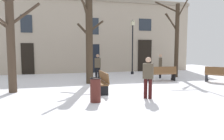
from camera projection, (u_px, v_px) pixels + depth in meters
name	position (u px, v px, depth m)	size (l,w,h in m)	color
ground_plane	(121.00, 90.00, 9.72)	(28.87, 28.87, 0.00)	white
building_facade	(92.00, 34.00, 17.30)	(18.04, 0.60, 6.27)	tan
tree_right_of_center	(89.00, 38.00, 11.51)	(1.64, 1.92, 4.87)	#382B1E
tree_near_facade	(176.00, 37.00, 14.25)	(1.51, 2.07, 5.39)	#382B1E
tree_foreground	(11.00, 37.00, 8.96)	(2.65, 1.79, 4.57)	#423326
streetlamp	(133.00, 41.00, 16.01)	(0.30, 0.30, 4.19)	black
litter_bin	(95.00, 90.00, 7.44)	(0.41, 0.41, 0.89)	#4C1E19
bench_near_lamp	(101.00, 82.00, 9.33)	(0.48, 1.83, 0.90)	brown
bench_near_center_tree	(162.00, 74.00, 12.57)	(1.73, 0.60, 0.89)	brown
bench_far_corner	(221.00, 75.00, 11.85)	(1.34, 1.65, 0.92)	brown
person_strolling	(98.00, 66.00, 13.01)	(0.42, 0.30, 1.63)	black
person_by_shop_door	(160.00, 65.00, 13.89)	(0.37, 0.44, 1.61)	black
person_crossing_plaza	(148.00, 76.00, 7.94)	(0.44, 0.40, 1.61)	#350F0F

